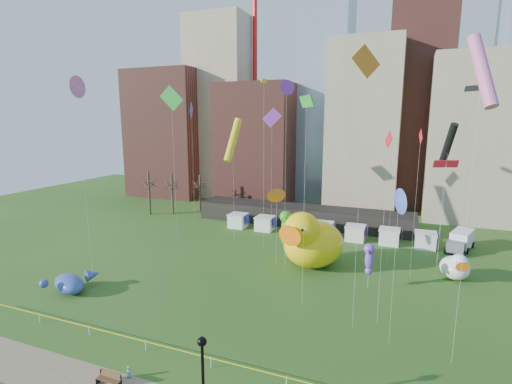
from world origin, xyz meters
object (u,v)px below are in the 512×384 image
at_px(lamppost, 203,368).
at_px(box_truck, 461,240).
at_px(park_bench, 109,378).
at_px(toddler, 129,372).
at_px(whale_inflatable, 71,283).
at_px(big_duck, 311,241).
at_px(small_duck, 456,267).
at_px(seahorse_purple, 369,256).
at_px(seahorse_green, 285,225).

bearing_deg(lamppost, box_truck, 65.74).
bearing_deg(park_bench, toddler, 57.64).
distance_m(whale_inflatable, lamppost, 25.02).
distance_m(whale_inflatable, toddler, 18.10).
relative_size(big_duck, lamppost, 1.90).
relative_size(big_duck, toddler, 12.08).
distance_m(park_bench, box_truck, 49.32).
height_order(park_bench, lamppost, lamppost).
height_order(small_duck, park_bench, small_duck).
xyz_separation_m(lamppost, box_truck, (18.81, 41.74, -2.10)).
relative_size(small_duck, park_bench, 2.55).
xyz_separation_m(big_duck, toddler, (-7.21, -25.87, -3.01)).
distance_m(seahorse_purple, toddler, 26.59).
relative_size(seahorse_green, box_truck, 1.07).
relative_size(big_duck, park_bench, 5.79).
xyz_separation_m(big_duck, seahorse_purple, (7.47, -3.95, 0.31)).
relative_size(whale_inflatable, lamppost, 1.06).
relative_size(seahorse_green, toddler, 8.10).
height_order(lamppost, toddler, lamppost).
bearing_deg(park_bench, lamppost, -1.35).
height_order(park_bench, toddler, park_bench).
bearing_deg(toddler, park_bench, -128.86).
bearing_deg(seahorse_purple, box_truck, 71.28).
bearing_deg(lamppost, whale_inflatable, 154.78).
height_order(lamppost, box_truck, lamppost).
height_order(big_duck, toddler, big_duck).
relative_size(seahorse_green, park_bench, 3.88).
bearing_deg(big_duck, small_duck, 28.61).
height_order(big_duck, seahorse_green, big_duck).
relative_size(seahorse_purple, toddler, 5.89).
xyz_separation_m(small_duck, seahorse_green, (-19.92, -3.22, 3.85)).
bearing_deg(small_duck, seahorse_green, 177.00).
bearing_deg(toddler, box_truck, 50.85).
height_order(seahorse_green, lamppost, seahorse_green).
relative_size(seahorse_purple, box_truck, 0.78).
xyz_separation_m(big_duck, small_duck, (16.74, 2.49, -1.91)).
bearing_deg(toddler, small_duck, 43.23).
relative_size(big_duck, small_duck, 2.27).
relative_size(small_duck, whale_inflatable, 0.79).
height_order(big_duck, seahorse_purple, big_duck).
xyz_separation_m(seahorse_green, whale_inflatable, (-19.57, -15.86, -4.43)).
bearing_deg(whale_inflatable, park_bench, -10.80).
relative_size(big_duck, whale_inflatable, 1.79).
distance_m(park_bench, lamppost, 8.27).
bearing_deg(small_duck, lamppost, -131.93).
distance_m(whale_inflatable, park_bench, 18.11).
bearing_deg(seahorse_green, lamppost, -90.00).
bearing_deg(seahorse_purple, toddler, -111.51).
bearing_deg(seahorse_purple, big_duck, 164.44).
relative_size(whale_inflatable, box_truck, 0.89).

